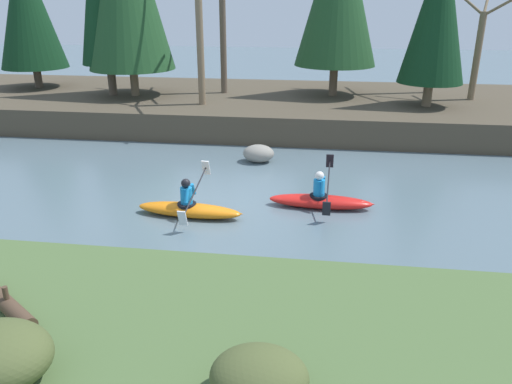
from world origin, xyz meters
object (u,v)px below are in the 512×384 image
kayaker_lead (321,200)px  boulder_midstream (259,153)px  driftwood_log (3,300)px  kayaker_middle (190,208)px

kayaker_lead → boulder_midstream: size_ratio=2.66×
driftwood_log → kayaker_lead: bearing=89.3°
driftwood_log → kayaker_middle: bearing=110.8°
kayaker_lead → boulder_midstream: kayaker_lead is taller
kayaker_middle → boulder_midstream: bearing=80.7°
kayaker_lead → driftwood_log: size_ratio=1.68×
kayaker_lead → driftwood_log: 8.01m
driftwood_log → boulder_midstream: bearing=111.2°
kayaker_lead → kayaker_middle: size_ratio=1.00×
kayaker_middle → boulder_midstream: 4.82m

